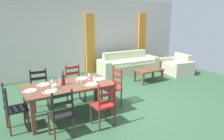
{
  "coord_description": "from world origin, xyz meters",
  "views": [
    {
      "loc": [
        -2.8,
        -4.37,
        2.31
      ],
      "look_at": [
        0.19,
        0.68,
        0.75
      ],
      "focal_mm": 36.01,
      "sensor_mm": 36.0,
      "label": 1
    }
  ],
  "objects_px": {
    "dining_chair_near_left": "(61,114)",
    "dining_table": "(68,88)",
    "armchair_upholstered": "(177,67)",
    "wine_glass_near_right": "(95,77)",
    "dining_chair_near_right": "(104,105)",
    "wine_glass_far_left": "(52,81)",
    "coffee_cup_primary": "(81,81)",
    "coffee_table": "(149,71)",
    "dining_chair_head_east": "(113,87)",
    "dining_chair_head_west": "(13,108)",
    "wine_glass_far_right": "(89,75)",
    "wine_bottle": "(63,80)",
    "dining_chair_far_left": "(40,90)",
    "dining_chair_far_right": "(75,83)",
    "wine_glass_near_left": "(56,84)",
    "couch": "(128,65)",
    "coffee_cup_secondary": "(54,86)"
  },
  "relations": [
    {
      "from": "dining_chair_far_left",
      "to": "dining_chair_head_east",
      "type": "xyz_separation_m",
      "value": [
        1.61,
        -0.71,
        0.0
      ]
    },
    {
      "from": "coffee_cup_secondary",
      "to": "coffee_table",
      "type": "bearing_deg",
      "value": 18.81
    },
    {
      "from": "dining_chair_near_right",
      "to": "dining_chair_far_right",
      "type": "distance_m",
      "value": 1.58
    },
    {
      "from": "coffee_cup_primary",
      "to": "couch",
      "type": "relative_size",
      "value": 0.04
    },
    {
      "from": "dining_chair_head_west",
      "to": "coffee_cup_secondary",
      "type": "xyz_separation_m",
      "value": [
        0.81,
        -0.04,
        0.32
      ]
    },
    {
      "from": "wine_bottle",
      "to": "wine_glass_near_left",
      "type": "bearing_deg",
      "value": -143.65
    },
    {
      "from": "wine_glass_near_left",
      "to": "wine_glass_far_left",
      "type": "height_order",
      "value": "same"
    },
    {
      "from": "coffee_cup_primary",
      "to": "coffee_table",
      "type": "relative_size",
      "value": 0.1
    },
    {
      "from": "wine_glass_far_left",
      "to": "dining_chair_near_left",
      "type": "bearing_deg",
      "value": -97.05
    },
    {
      "from": "dining_chair_far_right",
      "to": "dining_chair_head_west",
      "type": "distance_m",
      "value": 1.8
    },
    {
      "from": "dining_table",
      "to": "dining_chair_head_east",
      "type": "xyz_separation_m",
      "value": [
        1.17,
        0.04,
        -0.19
      ]
    },
    {
      "from": "wine_glass_near_left",
      "to": "wine_glass_near_right",
      "type": "bearing_deg",
      "value": -0.62
    },
    {
      "from": "wine_glass_far_left",
      "to": "dining_chair_head_west",
      "type": "bearing_deg",
      "value": -169.31
    },
    {
      "from": "wine_glass_near_right",
      "to": "coffee_cup_secondary",
      "type": "xyz_separation_m",
      "value": [
        -0.91,
        0.05,
        -0.07
      ]
    },
    {
      "from": "dining_chair_near_left",
      "to": "dining_table",
      "type": "bearing_deg",
      "value": 61.03
    },
    {
      "from": "wine_glass_far_left",
      "to": "dining_chair_near_right",
      "type": "bearing_deg",
      "value": -49.62
    },
    {
      "from": "dining_table",
      "to": "wine_glass_far_left",
      "type": "distance_m",
      "value": 0.39
    },
    {
      "from": "armchair_upholstered",
      "to": "wine_glass_near_right",
      "type": "bearing_deg",
      "value": -160.5
    },
    {
      "from": "dining_chair_near_left",
      "to": "wine_glass_far_left",
      "type": "height_order",
      "value": "dining_chair_near_left"
    },
    {
      "from": "dining_chair_near_left",
      "to": "couch",
      "type": "bearing_deg",
      "value": 40.69
    },
    {
      "from": "wine_glass_near_left",
      "to": "couch",
      "type": "distance_m",
      "value": 4.31
    },
    {
      "from": "dining_chair_near_right",
      "to": "wine_bottle",
      "type": "relative_size",
      "value": 3.04
    },
    {
      "from": "wine_glass_near_left",
      "to": "wine_glass_near_right",
      "type": "relative_size",
      "value": 1.0
    },
    {
      "from": "dining_chair_head_west",
      "to": "coffee_table",
      "type": "height_order",
      "value": "dining_chair_head_west"
    },
    {
      "from": "dining_chair_near_right",
      "to": "wine_glass_far_left",
      "type": "distance_m",
      "value": 1.25
    },
    {
      "from": "wine_glass_far_left",
      "to": "couch",
      "type": "xyz_separation_m",
      "value": [
        3.5,
        2.22,
        -0.57
      ]
    },
    {
      "from": "wine_glass_far_right",
      "to": "wine_glass_far_left",
      "type": "bearing_deg",
      "value": -178.62
    },
    {
      "from": "wine_bottle",
      "to": "coffee_cup_primary",
      "type": "xyz_separation_m",
      "value": [
        0.38,
        -0.06,
        -0.07
      ]
    },
    {
      "from": "dining_chair_near_right",
      "to": "couch",
      "type": "xyz_separation_m",
      "value": [
        2.73,
        3.13,
        -0.19
      ]
    },
    {
      "from": "dining_chair_head_east",
      "to": "wine_glass_far_left",
      "type": "height_order",
      "value": "dining_chair_head_east"
    },
    {
      "from": "coffee_cup_primary",
      "to": "coffee_table",
      "type": "height_order",
      "value": "coffee_cup_primary"
    },
    {
      "from": "dining_chair_near_right",
      "to": "wine_glass_far_left",
      "type": "xyz_separation_m",
      "value": [
        -0.77,
        0.91,
        0.38
      ]
    },
    {
      "from": "coffee_cup_primary",
      "to": "wine_glass_near_right",
      "type": "bearing_deg",
      "value": -20.12
    },
    {
      "from": "coffee_cup_primary",
      "to": "coffee_table",
      "type": "distance_m",
      "value": 3.15
    },
    {
      "from": "wine_glass_near_right",
      "to": "coffee_cup_secondary",
      "type": "bearing_deg",
      "value": 176.6
    },
    {
      "from": "coffee_table",
      "to": "dining_chair_head_west",
      "type": "bearing_deg",
      "value": -164.99
    },
    {
      "from": "coffee_cup_secondary",
      "to": "coffee_table",
      "type": "distance_m",
      "value": 3.75
    },
    {
      "from": "wine_glass_near_left",
      "to": "couch",
      "type": "xyz_separation_m",
      "value": [
        3.49,
        2.46,
        -0.57
      ]
    },
    {
      "from": "dining_table",
      "to": "dining_chair_head_east",
      "type": "height_order",
      "value": "dining_chair_head_east"
    },
    {
      "from": "dining_chair_far_left",
      "to": "couch",
      "type": "bearing_deg",
      "value": 23.63
    },
    {
      "from": "dining_chair_near_right",
      "to": "dining_chair_head_west",
      "type": "bearing_deg",
      "value": 154.89
    },
    {
      "from": "wine_glass_far_left",
      "to": "dining_chair_head_east",
      "type": "bearing_deg",
      "value": -2.92
    },
    {
      "from": "dining_table",
      "to": "couch",
      "type": "xyz_separation_m",
      "value": [
        3.19,
        2.34,
        -0.37
      ]
    },
    {
      "from": "dining_chair_head_west",
      "to": "coffee_cup_primary",
      "type": "distance_m",
      "value": 1.47
    },
    {
      "from": "coffee_cup_primary",
      "to": "dining_table",
      "type": "bearing_deg",
      "value": 174.98
    },
    {
      "from": "armchair_upholstered",
      "to": "dining_chair_near_left",
      "type": "bearing_deg",
      "value": -157.84
    },
    {
      "from": "dining_chair_far_right",
      "to": "wine_glass_near_left",
      "type": "distance_m",
      "value": 1.24
    },
    {
      "from": "dining_table",
      "to": "wine_glass_far_right",
      "type": "bearing_deg",
      "value": 13.72
    },
    {
      "from": "wine_glass_near_right",
      "to": "couch",
      "type": "relative_size",
      "value": 0.07
    },
    {
      "from": "dining_chair_head_east",
      "to": "wine_glass_near_right",
      "type": "xyz_separation_m",
      "value": [
        -0.59,
        -0.17,
        0.38
      ]
    }
  ]
}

